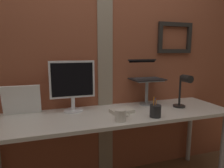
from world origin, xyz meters
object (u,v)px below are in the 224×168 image
Objects in this scene: laptop at (144,74)px; coffee_mug at (121,115)px; monitor at (72,82)px; pen_cup at (155,111)px; desk_lamp at (184,88)px; whiteboard_panel at (22,100)px.

coffee_mug is at bearing -133.67° from laptop.
coffee_mug is at bearing -49.12° from monitor.
monitor is 2.64× the size of pen_cup.
desk_lamp is 0.44m from pen_cup.
pen_cup is (1.08, -0.41, -0.08)m from whiteboard_panel.
laptop is 2.54× the size of coffee_mug.
laptop is at bearing 1.59° from whiteboard_panel.
desk_lamp is at bearing -48.02° from laptop.
laptop is 0.42m from desk_lamp.
monitor is 1.41× the size of desk_lamp.
desk_lamp is 0.73m from coffee_mug.
whiteboard_panel is 0.87m from coffee_mug.
desk_lamp reaches higher than pen_cup.
pen_cup is (0.64, -0.38, -0.22)m from monitor.
desk_lamp is 1.87× the size of pen_cup.
whiteboard_panel is at bearing 175.55° from monitor.
desk_lamp is at bearing 20.74° from pen_cup.
coffee_mug is (-0.31, -0.00, -0.01)m from pen_cup.
laptop reaches higher than whiteboard_panel.
coffee_mug is at bearing -179.93° from pen_cup.
pen_cup is 1.36× the size of coffee_mug.
monitor is 0.78m from pen_cup.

